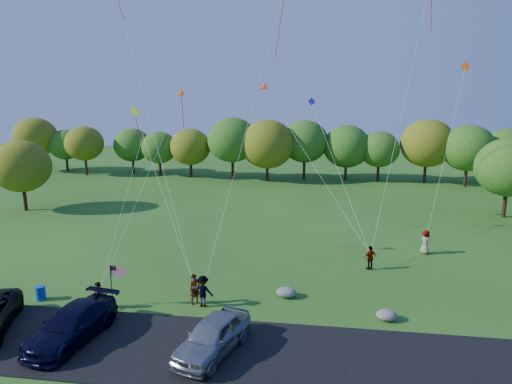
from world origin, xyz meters
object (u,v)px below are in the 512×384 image
Objects in this scene: flyer_e at (425,242)px; minivan_silver at (213,336)px; flyer_a at (195,289)px; flyer_c at (203,291)px; trash_barrel at (41,293)px; minivan_navy at (72,325)px; flyer_d at (370,258)px; flyer_b at (99,296)px.

minivan_silver is at bearing 110.57° from flyer_e.
flyer_a is 0.98× the size of flyer_c.
flyer_c reaches higher than trash_barrel.
flyer_a reaches higher than trash_barrel.
flyer_a reaches higher than minivan_silver.
minivan_silver is 5.15m from flyer_a.
flyer_c and flyer_e have the same top height.
flyer_e is at bearing -140.41° from flyer_c.
minivan_navy is at bearing 179.89° from flyer_a.
flyer_d is (9.62, 6.74, -0.08)m from flyer_c.
minivan_navy is at bearing 42.45° from flyer_c.
flyer_e is at bearing 30.17° from flyer_b.
flyer_c is at bearing 3.21° from trash_barrel.
flyer_b reaches higher than trash_barrel.
flyer_d is at bearing -142.17° from flyer_c.
minivan_silver reaches higher than trash_barrel.
minivan_silver is 2.92× the size of flyer_d.
flyer_c is 1.00× the size of flyer_e.
flyer_a is at bearing 53.36° from minivan_navy.
flyer_e reaches higher than flyer_d.
flyer_d is 20.30m from trash_barrel.
flyer_b is 3.95m from trash_barrel.
flyer_b is 0.96× the size of flyer_d.
trash_barrel is (-8.80, -0.77, -0.46)m from flyer_a.
flyer_e reaches higher than trash_barrel.
flyer_b is at bearing 91.04° from flyer_e.
flyer_e is (19.11, 14.70, 0.05)m from minivan_navy.
minivan_navy is 6.84m from minivan_silver.
minivan_navy is 3.18m from flyer_b.
flyer_d is at bearing 100.70° from flyer_e.
flyer_c is 1.09× the size of flyer_d.
flyer_a is 5.13m from flyer_b.
minivan_navy is 24.12m from flyer_e.
minivan_silver is 19.24m from flyer_e.
flyer_a is 0.98× the size of flyer_e.
flyer_c is 11.74m from flyer_d.
trash_barrel is (-4.10, 3.81, -0.43)m from minivan_navy.
flyer_b is (-0.22, 3.17, -0.05)m from minivan_navy.
minivan_silver is at bearing -109.91° from flyer_a.
trash_barrel is (-23.22, -10.89, -0.48)m from flyer_e.
flyer_e reaches higher than flyer_b.
flyer_a is 0.59m from flyer_c.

